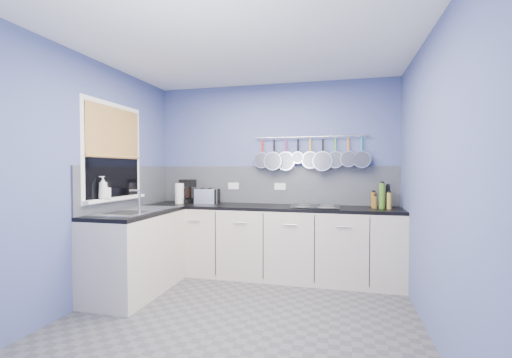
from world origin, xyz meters
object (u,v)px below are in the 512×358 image
at_px(soap_bottle_a, 103,188).
at_px(paper_towel, 179,193).
at_px(soap_bottle_b, 106,191).
at_px(hob, 315,206).
at_px(toaster, 207,196).
at_px(canister, 215,198).
at_px(coffee_maker, 187,191).

xyz_separation_m(soap_bottle_a, paper_towel, (0.31, 1.13, -0.13)).
relative_size(soap_bottle_a, paper_towel, 0.88).
xyz_separation_m(soap_bottle_b, paper_towel, (0.31, 1.09, -0.10)).
height_order(soap_bottle_b, paper_towel, soap_bottle_b).
xyz_separation_m(soap_bottle_b, hob, (2.12, 1.09, -0.23)).
relative_size(toaster, hob, 0.52).
xyz_separation_m(toaster, canister, (0.11, 0.03, -0.03)).
relative_size(soap_bottle_b, coffee_maker, 0.54).
xyz_separation_m(soap_bottle_b, canister, (0.77, 1.21, -0.17)).
relative_size(soap_bottle_a, soap_bottle_b, 1.39).
distance_m(soap_bottle_b, hob, 2.39).
distance_m(toaster, canister, 0.12).
bearing_deg(hob, canister, 174.89).
bearing_deg(coffee_maker, canister, 21.09).
bearing_deg(toaster, paper_towel, -176.90).
relative_size(toaster, canister, 2.16).
bearing_deg(toaster, soap_bottle_a, -130.24).
distance_m(coffee_maker, toaster, 0.29).
bearing_deg(hob, toaster, 176.39).
bearing_deg(toaster, hob, -15.65).
bearing_deg(soap_bottle_a, canister, 58.52).
relative_size(soap_bottle_a, toaster, 0.78).
xyz_separation_m(soap_bottle_a, canister, (0.77, 1.26, -0.20)).
xyz_separation_m(soap_bottle_a, coffee_maker, (0.37, 1.23, -0.11)).
relative_size(soap_bottle_a, canister, 1.69).
height_order(paper_towel, coffee_maker, coffee_maker).
height_order(paper_towel, hob, paper_towel).
xyz_separation_m(coffee_maker, hob, (1.74, -0.09, -0.15)).
xyz_separation_m(soap_bottle_b, toaster, (0.66, 1.19, -0.14)).
relative_size(paper_towel, toaster, 0.89).
bearing_deg(hob, soap_bottle_b, -152.68).
height_order(soap_bottle_a, hob, soap_bottle_a).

